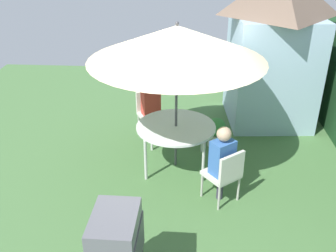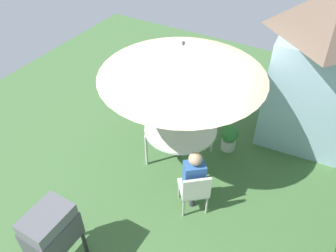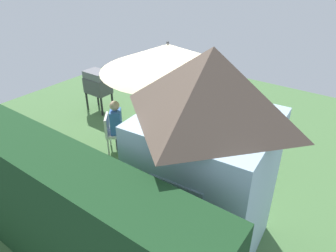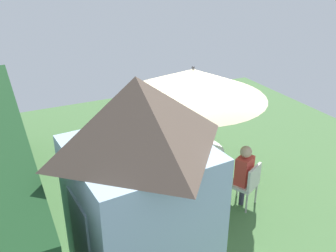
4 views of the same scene
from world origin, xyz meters
TOP-DOWN VIEW (x-y plane):
  - ground_plane at (0.00, 0.00)m, footprint 11.00×11.00m
  - garden_shed at (-2.19, 1.95)m, footprint 1.94×1.89m
  - patio_table at (-0.15, 0.05)m, footprint 1.36×1.36m
  - patio_umbrella at (-0.15, 0.05)m, footprint 2.83×2.83m
  - bbq_grill at (2.68, -0.45)m, footprint 0.71×0.51m
  - chair_near_shed at (-1.30, -0.54)m, footprint 0.62×0.62m
  - chair_far_side at (0.83, 0.84)m, footprint 0.65×0.65m
  - potted_plant_by_shed at (-0.89, 0.79)m, footprint 0.36×0.36m
  - person_in_red at (-1.23, -0.50)m, footprint 0.37×0.41m
  - person_in_blue at (0.76, 0.78)m, footprint 0.40×0.42m

SIDE VIEW (x-z plane):
  - ground_plane at x=0.00m, z-range 0.00..0.00m
  - potted_plant_by_shed at x=-0.89m, z-range 0.02..0.61m
  - chair_near_shed at x=-1.30m, z-range 0.07..0.97m
  - chair_far_side at x=0.83m, z-range 0.07..0.97m
  - patio_table at x=-0.15m, z-range 0.34..1.12m
  - person_in_red at x=-1.23m, z-range 0.15..1.41m
  - person_in_blue at x=0.76m, z-range 0.15..1.41m
  - bbq_grill at x=2.68m, z-range 0.25..1.45m
  - garden_shed at x=-2.19m, z-range 0.04..3.21m
  - patio_umbrella at x=-0.15m, z-range 0.94..3.49m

